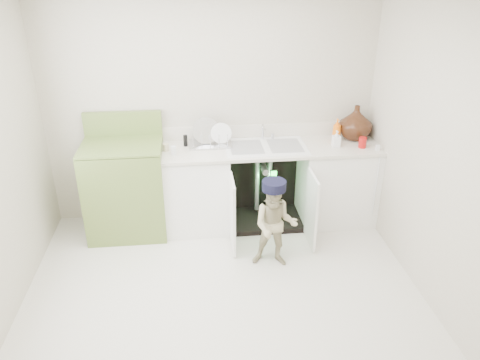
# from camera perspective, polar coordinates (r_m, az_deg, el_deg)

# --- Properties ---
(ground) EXTENTS (3.50, 3.50, 0.00)m
(ground) POSITION_cam_1_polar(r_m,az_deg,el_deg) (4.29, -2.02, -13.60)
(ground) COLOR beige
(ground) RESTS_ON ground
(room_shell) EXTENTS (6.00, 5.50, 1.26)m
(room_shell) POSITION_cam_1_polar(r_m,az_deg,el_deg) (3.63, -2.33, 1.80)
(room_shell) COLOR beige
(room_shell) RESTS_ON ground
(counter_run) EXTENTS (2.44, 1.02, 1.27)m
(counter_run) POSITION_cam_1_polar(r_m,az_deg,el_deg) (5.11, 3.52, -0.22)
(counter_run) COLOR white
(counter_run) RESTS_ON ground
(avocado_stove) EXTENTS (0.81, 0.65, 1.25)m
(avocado_stove) POSITION_cam_1_polar(r_m,az_deg,el_deg) (5.06, -13.71, -0.86)
(avocado_stove) COLOR olive
(avocado_stove) RESTS_ON ground
(repair_worker) EXTENTS (0.48, 0.68, 0.89)m
(repair_worker) POSITION_cam_1_polar(r_m,az_deg,el_deg) (4.41, 4.30, -5.33)
(repair_worker) COLOR tan
(repair_worker) RESTS_ON ground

